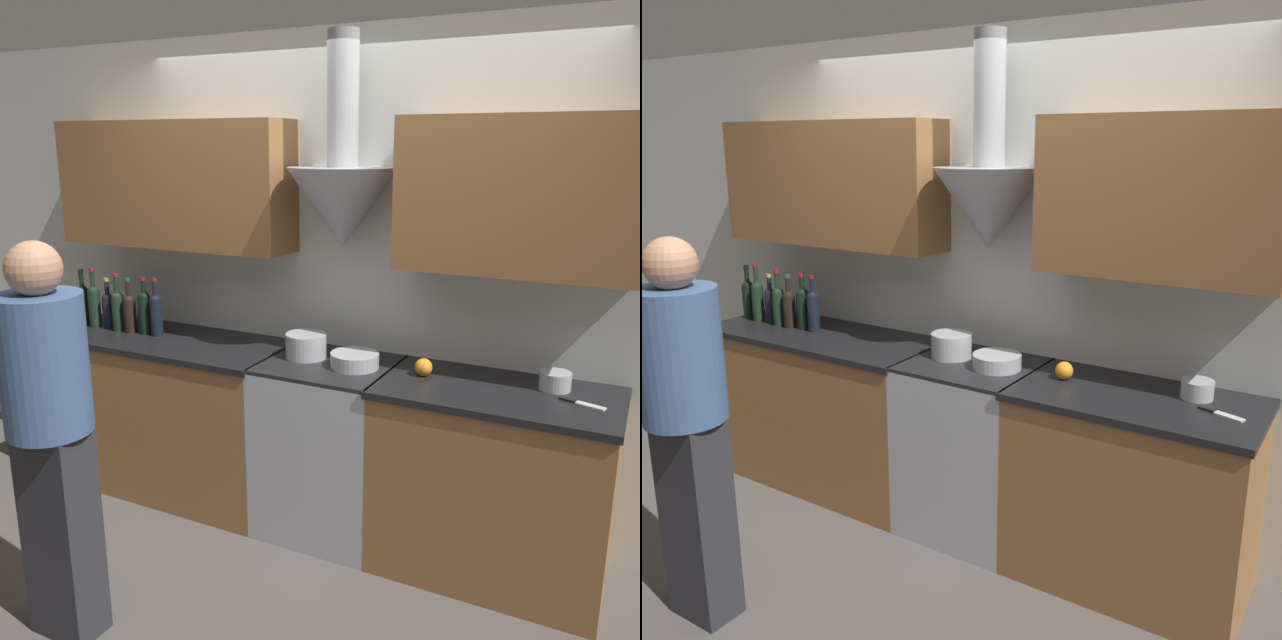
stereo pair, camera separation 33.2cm
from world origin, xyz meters
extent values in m
plane|color=#4C4744|center=(0.00, 0.00, 0.00)|extent=(12.00, 12.00, 0.00)
cube|color=silver|center=(0.00, 0.67, 1.30)|extent=(8.40, 0.06, 2.60)
cone|color=#A8AAAF|center=(0.00, 0.49, 1.71)|extent=(0.56, 0.56, 0.41)
cylinder|color=#A8AAAF|center=(0.00, 0.49, 2.23)|extent=(0.16, 0.16, 0.64)
cube|color=brown|center=(-1.05, 0.49, 1.80)|extent=(1.45, 0.32, 0.70)
cube|color=brown|center=(0.86, 0.49, 1.80)|extent=(1.07, 0.32, 0.70)
cube|color=brown|center=(-1.05, 0.34, 0.45)|extent=(1.45, 0.60, 0.90)
cube|color=black|center=(-1.05, 0.34, 0.92)|extent=(1.47, 0.62, 0.03)
cube|color=brown|center=(0.86, 0.34, 0.45)|extent=(1.07, 0.60, 0.90)
cube|color=black|center=(0.86, 0.34, 0.92)|extent=(1.10, 0.62, 0.03)
cube|color=#A8AAAF|center=(0.00, 0.34, 0.46)|extent=(0.65, 0.60, 0.92)
cube|color=black|center=(0.00, 0.04, 0.42)|extent=(0.46, 0.01, 0.41)
cube|color=black|center=(0.00, 0.34, 0.93)|extent=(0.65, 0.60, 0.02)
cube|color=#A8AAAF|center=(0.00, 0.61, 0.87)|extent=(0.65, 0.06, 0.10)
cylinder|color=black|center=(-1.70, 0.36, 1.04)|extent=(0.07, 0.07, 0.21)
sphere|color=black|center=(-1.70, 0.36, 1.14)|extent=(0.07, 0.07, 0.07)
cylinder|color=black|center=(-1.70, 0.36, 1.21)|extent=(0.03, 0.03, 0.10)
cylinder|color=black|center=(-1.70, 0.36, 1.27)|extent=(0.03, 0.03, 0.02)
cylinder|color=black|center=(-1.60, 0.34, 1.04)|extent=(0.07, 0.07, 0.22)
sphere|color=black|center=(-1.60, 0.34, 1.15)|extent=(0.07, 0.07, 0.07)
cylinder|color=black|center=(-1.60, 0.34, 1.22)|extent=(0.03, 0.03, 0.11)
cylinder|color=maroon|center=(-1.60, 0.34, 1.29)|extent=(0.03, 0.03, 0.02)
cylinder|color=black|center=(-1.50, 0.35, 1.03)|extent=(0.07, 0.07, 0.18)
sphere|color=black|center=(-1.50, 0.35, 1.12)|extent=(0.07, 0.07, 0.07)
cylinder|color=black|center=(-1.50, 0.35, 1.18)|extent=(0.03, 0.03, 0.09)
cylinder|color=gold|center=(-1.50, 0.35, 1.23)|extent=(0.03, 0.03, 0.02)
cylinder|color=black|center=(-1.40, 0.33, 1.04)|extent=(0.07, 0.07, 0.20)
sphere|color=black|center=(-1.40, 0.33, 1.14)|extent=(0.07, 0.07, 0.07)
cylinder|color=black|center=(-1.40, 0.33, 1.21)|extent=(0.03, 0.03, 0.11)
cylinder|color=maroon|center=(-1.40, 0.33, 1.27)|extent=(0.03, 0.03, 0.02)
cylinder|color=black|center=(-1.31, 0.34, 1.03)|extent=(0.07, 0.07, 0.19)
sphere|color=black|center=(-1.31, 0.34, 1.13)|extent=(0.07, 0.07, 0.07)
cylinder|color=black|center=(-1.31, 0.34, 1.19)|extent=(0.03, 0.03, 0.10)
cylinder|color=#234C33|center=(-1.31, 0.34, 1.25)|extent=(0.03, 0.03, 0.02)
cylinder|color=black|center=(-1.21, 0.35, 1.04)|extent=(0.08, 0.08, 0.22)
sphere|color=black|center=(-1.21, 0.35, 1.15)|extent=(0.07, 0.07, 0.07)
cylinder|color=black|center=(-1.21, 0.35, 1.21)|extent=(0.03, 0.03, 0.09)
cylinder|color=maroon|center=(-1.21, 0.35, 1.27)|extent=(0.03, 0.03, 0.02)
cylinder|color=black|center=(-1.12, 0.35, 1.04)|extent=(0.07, 0.07, 0.21)
sphere|color=black|center=(-1.12, 0.35, 1.15)|extent=(0.07, 0.07, 0.07)
cylinder|color=black|center=(-1.12, 0.35, 1.21)|extent=(0.03, 0.03, 0.09)
cylinder|color=maroon|center=(-1.12, 0.35, 1.27)|extent=(0.03, 0.03, 0.02)
cylinder|color=#A8AAAF|center=(-0.15, 0.37, 1.00)|extent=(0.22, 0.22, 0.13)
cylinder|color=#A8AAAF|center=(0.15, 0.33, 0.97)|extent=(0.25, 0.25, 0.07)
sphere|color=orange|center=(0.50, 0.37, 0.98)|extent=(0.09, 0.09, 0.09)
cylinder|color=#A8AAAF|center=(1.09, 0.45, 0.98)|extent=(0.14, 0.14, 0.08)
cube|color=silver|center=(1.26, 0.30, 0.94)|extent=(0.13, 0.07, 0.01)
cube|color=black|center=(1.17, 0.33, 0.94)|extent=(0.08, 0.04, 0.01)
cube|color=#28282D|center=(-0.63, -0.89, 0.46)|extent=(0.29, 0.19, 0.92)
cylinder|color=#38517A|center=(-0.63, -0.89, 1.20)|extent=(0.34, 0.34, 0.56)
sphere|color=#AD7A5B|center=(-0.63, -0.89, 1.57)|extent=(0.21, 0.21, 0.21)
camera|label=1|loc=(1.44, -2.63, 2.03)|focal=38.00mm
camera|label=2|loc=(1.73, -2.47, 2.03)|focal=38.00mm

